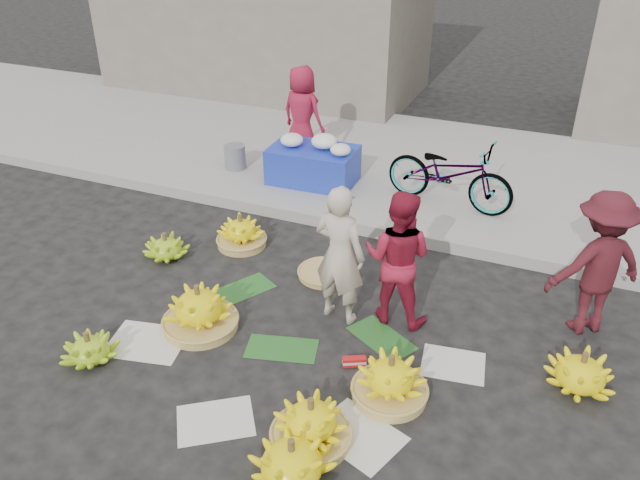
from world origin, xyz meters
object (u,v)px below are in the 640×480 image
at_px(banana_bunch_4, 390,380).
at_px(flower_table, 314,162).
at_px(bicycle, 450,173).
at_px(banana_bunch_0, 199,310).
at_px(vendor_cream, 340,255).

bearing_deg(banana_bunch_4, flower_table, 122.16).
height_order(banana_bunch_4, bicycle, bicycle).
distance_m(banana_bunch_0, vendor_cream, 1.43).
distance_m(banana_bunch_0, flower_table, 3.30).
xyz_separation_m(banana_bunch_0, vendor_cream, (1.15, 0.69, 0.49)).
bearing_deg(vendor_cream, banana_bunch_0, 38.81).
bearing_deg(vendor_cream, flower_table, -53.80).
bearing_deg(flower_table, banana_bunch_4, -60.07).
relative_size(vendor_cream, bicycle, 0.85).
distance_m(banana_bunch_0, bicycle, 3.69).
relative_size(banana_bunch_0, flower_table, 0.60).
distance_m(banana_bunch_4, flower_table, 4.12).
bearing_deg(bicycle, flower_table, 98.97).
height_order(banana_bunch_4, vendor_cream, vendor_cream).
bearing_deg(flower_table, vendor_cream, -64.08).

